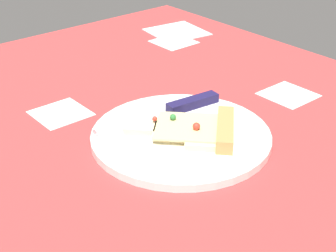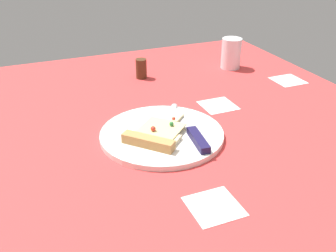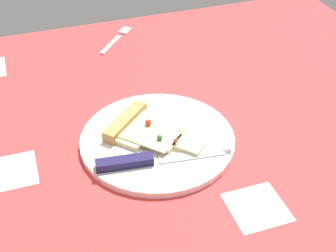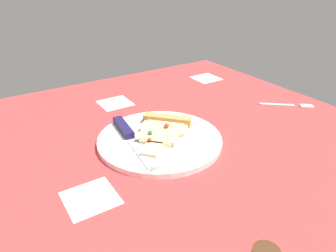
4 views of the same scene
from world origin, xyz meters
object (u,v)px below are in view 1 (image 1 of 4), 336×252
Objects in this scene: plate at (181,136)px; napkin at (177,31)px; knife at (171,110)px; pizza_slice at (197,129)px.

plate is 54.08cm from napkin.
napkin is at bearing -35.44° from knife.
pizza_slice is at bearing 52.33° from napkin.
knife is 47.37cm from napkin.
knife is (-1.39, -8.09, -0.18)cm from pizza_slice.
napkin is (-33.27, -43.08, -1.88)cm from pizza_slice.
plate is at bearing 49.58° from napkin.
knife is at bearing 47.67° from napkin.
plate is at bearing 159.55° from knife.
pizza_slice is (-1.80, 1.92, 1.43)cm from plate.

